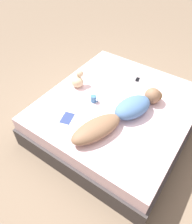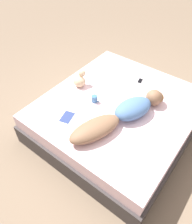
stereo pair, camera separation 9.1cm
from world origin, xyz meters
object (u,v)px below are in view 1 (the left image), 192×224
object	(u,v)px
person	(123,113)
cell_phone	(137,80)
open_magazine	(60,117)
coffee_mug	(94,99)

from	to	relation	value
person	cell_phone	world-z (taller)	person
person	open_magazine	distance (m)	0.77
cell_phone	coffee_mug	bearing A→B (deg)	-121.55
person	open_magazine	world-z (taller)	person
coffee_mug	cell_phone	world-z (taller)	coffee_mug
person	coffee_mug	bearing A→B (deg)	-167.18
open_magazine	coffee_mug	world-z (taller)	coffee_mug
person	coffee_mug	world-z (taller)	person
person	cell_phone	distance (m)	0.82
person	coffee_mug	size ratio (longest dim) A/B	12.04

